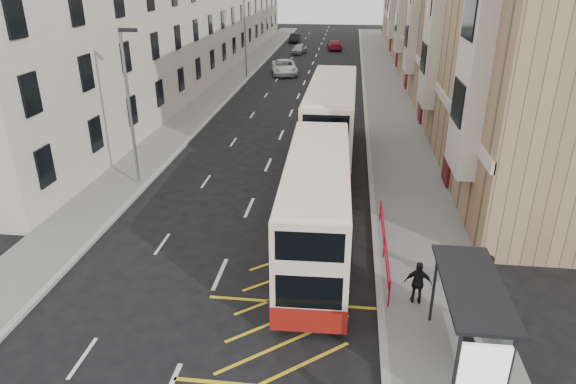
# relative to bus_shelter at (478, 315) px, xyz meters

# --- Properties ---
(ground) EXTENTS (200.00, 200.00, 0.00)m
(ground) POSITION_rel_bus_shelter_xyz_m (-8.34, 0.39, -2.14)
(ground) COLOR black
(ground) RESTS_ON ground
(pavement_right) EXTENTS (4.00, 120.00, 0.15)m
(pavement_right) POSITION_rel_bus_shelter_xyz_m (-0.34, 30.39, -2.06)
(pavement_right) COLOR slate
(pavement_right) RESTS_ON ground
(pavement_left) EXTENTS (3.00, 120.00, 0.15)m
(pavement_left) POSITION_rel_bus_shelter_xyz_m (-15.84, 30.39, -2.06)
(pavement_left) COLOR slate
(pavement_left) RESTS_ON ground
(kerb_right) EXTENTS (0.25, 120.00, 0.15)m
(kerb_right) POSITION_rel_bus_shelter_xyz_m (-2.34, 30.39, -2.06)
(kerb_right) COLOR #9A9B96
(kerb_right) RESTS_ON ground
(kerb_left) EXTENTS (0.25, 120.00, 0.15)m
(kerb_left) POSITION_rel_bus_shelter_xyz_m (-14.34, 30.39, -2.06)
(kerb_left) COLOR #9A9B96
(kerb_left) RESTS_ON ground
(road_markings) EXTENTS (10.00, 110.00, 0.01)m
(road_markings) POSITION_rel_bus_shelter_xyz_m (-8.34, 45.39, -2.13)
(road_markings) COLOR silver
(road_markings) RESTS_ON ground
(terrace_right) EXTENTS (10.75, 79.00, 15.25)m
(terrace_right) POSITION_rel_bus_shelter_xyz_m (6.54, 45.77, 5.38)
(terrace_right) COLOR tan
(terrace_right) RESTS_ON ground
(terrace_left) EXTENTS (9.18, 79.00, 13.25)m
(terrace_left) POSITION_rel_bus_shelter_xyz_m (-21.77, 45.89, 4.38)
(terrace_left) COLOR beige
(terrace_left) RESTS_ON ground
(bus_shelter) EXTENTS (1.65, 4.25, 2.70)m
(bus_shelter) POSITION_rel_bus_shelter_xyz_m (0.00, 0.00, 0.00)
(bus_shelter) COLOR black
(bus_shelter) RESTS_ON pavement_right
(guard_railing) EXTENTS (0.06, 6.56, 1.01)m
(guard_railing) POSITION_rel_bus_shelter_xyz_m (-2.09, 6.14, -1.28)
(guard_railing) COLOR #A80615
(guard_railing) RESTS_ON pavement_right
(street_lamp_near) EXTENTS (0.93, 0.18, 8.00)m
(street_lamp_near) POSITION_rel_bus_shelter_xyz_m (-14.69, 12.39, 2.50)
(street_lamp_near) COLOR slate
(street_lamp_near) RESTS_ON pavement_left
(street_lamp_far) EXTENTS (0.93, 0.18, 8.00)m
(street_lamp_far) POSITION_rel_bus_shelter_xyz_m (-14.69, 42.39, 2.50)
(street_lamp_far) COLOR slate
(street_lamp_far) RESTS_ON pavement_left
(double_decker_front) EXTENTS (2.67, 10.56, 4.19)m
(double_decker_front) POSITION_rel_bus_shelter_xyz_m (-4.81, 6.21, -0.00)
(double_decker_front) COLOR #F7E2BF
(double_decker_front) RESTS_ON ground
(double_decker_rear) EXTENTS (2.82, 11.79, 4.69)m
(double_decker_rear) POSITION_rel_bus_shelter_xyz_m (-4.74, 17.90, 0.25)
(double_decker_rear) COLOR #F7E2BF
(double_decker_rear) RESTS_ON ground
(pedestrian_mid) EXTENTS (1.01, 0.91, 1.71)m
(pedestrian_mid) POSITION_rel_bus_shelter_xyz_m (1.26, 3.74, -1.13)
(pedestrian_mid) COLOR black
(pedestrian_mid) RESTS_ON pavement_right
(pedestrian_far) EXTENTS (0.96, 0.48, 1.58)m
(pedestrian_far) POSITION_rel_bus_shelter_xyz_m (-1.12, 3.24, -1.20)
(pedestrian_far) COLOR black
(pedestrian_far) RESTS_ON pavement_right
(white_van) EXTENTS (3.60, 5.97, 1.55)m
(white_van) POSITION_rel_bus_shelter_xyz_m (-10.92, 44.66, -1.36)
(white_van) COLOR white
(white_van) RESTS_ON ground
(car_silver) EXTENTS (2.07, 3.99, 1.30)m
(car_silver) POSITION_rel_bus_shelter_xyz_m (-10.79, 59.39, -1.49)
(car_silver) COLOR #999BA0
(car_silver) RESTS_ON ground
(car_dark) EXTENTS (1.47, 4.08, 1.34)m
(car_dark) POSITION_rel_bus_shelter_xyz_m (-12.62, 71.14, -1.47)
(car_dark) COLOR black
(car_dark) RESTS_ON ground
(car_red) EXTENTS (2.40, 4.86, 1.36)m
(car_red) POSITION_rel_bus_shelter_xyz_m (-6.13, 63.94, -1.46)
(car_red) COLOR #A7162D
(car_red) RESTS_ON ground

